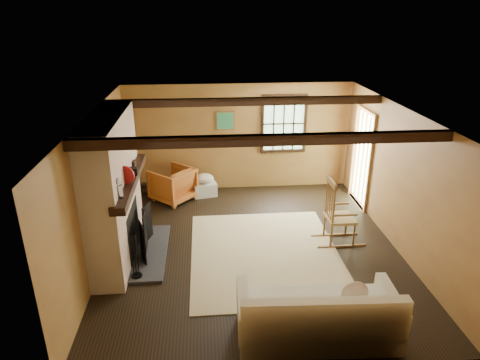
{
  "coord_description": "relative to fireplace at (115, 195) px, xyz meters",
  "views": [
    {
      "loc": [
        -0.76,
        -6.42,
        3.92
      ],
      "look_at": [
        -0.18,
        0.4,
        1.13
      ],
      "focal_mm": 32.0,
      "sensor_mm": 36.0,
      "label": 1
    }
  ],
  "objects": [
    {
      "name": "rocking_chair",
      "position": [
        3.75,
        0.12,
        -0.6
      ],
      "size": [
        0.88,
        0.5,
        1.2
      ],
      "rotation": [
        0.0,
        0.0,
        1.59
      ],
      "color": "tan",
      "rests_on": "ground"
    },
    {
      "name": "armchair",
      "position": [
        0.74,
        2.16,
        -0.74
      ],
      "size": [
        1.12,
        1.12,
        0.73
      ],
      "primitive_type": "imported",
      "rotation": [
        0.0,
        0.0,
        -2.3
      ],
      "color": "#BF6026",
      "rests_on": "ground"
    },
    {
      "name": "fireplace",
      "position": [
        0.0,
        0.0,
        0.0
      ],
      "size": [
        1.02,
        2.3,
        2.4
      ],
      "color": "#AB6342",
      "rests_on": "ground"
    },
    {
      "name": "room_envelope",
      "position": [
        2.45,
        0.26,
        0.53
      ],
      "size": [
        5.02,
        5.52,
        2.44
      ],
      "color": "olive",
      "rests_on": "ground"
    },
    {
      "name": "rug",
      "position": [
        2.43,
        -0.2,
        -1.1
      ],
      "size": [
        2.5,
        3.0,
        0.01
      ],
      "primitive_type": "cube",
      "color": "#CAAE87",
      "rests_on": "ground"
    },
    {
      "name": "laundry_basket",
      "position": [
        1.43,
        2.36,
        -0.95
      ],
      "size": [
        0.57,
        0.48,
        0.3
      ],
      "primitive_type": "cube",
      "rotation": [
        0.0,
        0.0,
        0.22
      ],
      "color": "silver",
      "rests_on": "ground"
    },
    {
      "name": "ground",
      "position": [
        2.23,
        0.0,
        -1.1
      ],
      "size": [
        5.5,
        5.5,
        0.0
      ],
      "primitive_type": "plane",
      "color": "black",
      "rests_on": "ground"
    },
    {
      "name": "firewood_pile",
      "position": [
        0.2,
        2.57,
        -0.97
      ],
      "size": [
        0.71,
        0.13,
        0.26
      ],
      "color": "brown",
      "rests_on": "ground"
    },
    {
      "name": "sofa",
      "position": [
        2.81,
        -2.21,
        -0.81
      ],
      "size": [
        2.04,
        0.98,
        0.81
      ],
      "rotation": [
        0.0,
        0.0,
        -0.05
      ],
      "color": "white",
      "rests_on": "ground"
    },
    {
      "name": "basket_pillow",
      "position": [
        1.43,
        2.36,
        -0.7
      ],
      "size": [
        0.46,
        0.4,
        0.21
      ],
      "primitive_type": "ellipsoid",
      "rotation": [
        0.0,
        0.0,
        0.17
      ],
      "color": "white",
      "rests_on": "laundry_basket"
    }
  ]
}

